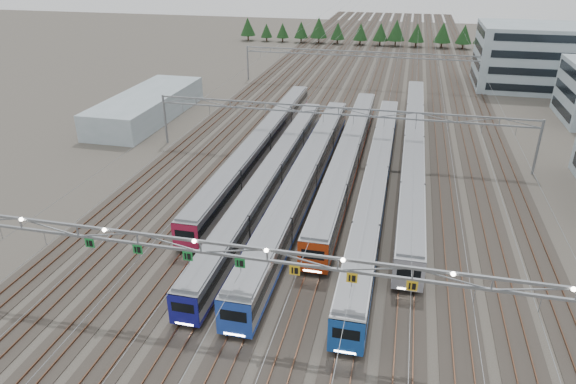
% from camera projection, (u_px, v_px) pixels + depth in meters
% --- Properties ---
extents(ground, '(400.00, 400.00, 0.00)m').
position_uv_depth(ground, '(269.00, 328.00, 43.50)').
color(ground, '#47423A').
rests_on(ground, ground).
extents(track_bed, '(54.00, 260.00, 5.42)m').
position_uv_depth(track_bed, '(371.00, 66.00, 130.58)').
color(track_bed, '#2D2823').
rests_on(track_bed, ground).
extents(train_a, '(2.90, 57.70, 3.78)m').
position_uv_depth(train_a, '(261.00, 143.00, 77.87)').
color(train_a, black).
rests_on(train_a, ground).
extents(train_b, '(2.74, 57.50, 3.56)m').
position_uv_depth(train_b, '(272.00, 175.00, 67.44)').
color(train_b, black).
rests_on(train_b, ground).
extents(train_c, '(3.07, 58.11, 4.00)m').
position_uv_depth(train_c, '(305.00, 177.00, 66.38)').
color(train_c, black).
rests_on(train_c, ground).
extents(train_d, '(3.05, 55.27, 3.98)m').
position_uv_depth(train_d, '(348.00, 155.00, 73.22)').
color(train_d, black).
rests_on(train_d, ground).
extents(train_e, '(2.89, 61.99, 3.77)m').
position_uv_depth(train_e, '(376.00, 178.00, 66.36)').
color(train_e, black).
rests_on(train_e, ground).
extents(train_f, '(2.92, 68.79, 3.81)m').
position_uv_depth(train_f, '(413.00, 147.00, 76.63)').
color(train_f, black).
rests_on(train_f, ground).
extents(gantry_near, '(56.36, 0.61, 8.08)m').
position_uv_depth(gantry_near, '(266.00, 258.00, 40.33)').
color(gantry_near, gray).
rests_on(gantry_near, ground).
extents(gantry_mid, '(56.36, 0.36, 8.00)m').
position_uv_depth(gantry_mid, '(338.00, 117.00, 75.82)').
color(gantry_mid, gray).
rests_on(gantry_mid, ground).
extents(gantry_far, '(56.36, 0.36, 8.00)m').
position_uv_depth(gantry_far, '(366.00, 58.00, 115.30)').
color(gantry_far, gray).
rests_on(gantry_far, ground).
extents(depot_bldg_north, '(22.00, 18.00, 13.76)m').
position_uv_depth(depot_bldg_north, '(529.00, 57.00, 114.33)').
color(depot_bldg_north, '#90A6AC').
rests_on(depot_bldg_north, ground).
extents(west_shed, '(10.00, 30.00, 4.54)m').
position_uv_depth(west_shed, '(147.00, 106.00, 95.51)').
color(west_shed, '#90A6AC').
rests_on(west_shed, ground).
extents(treeline, '(81.20, 5.60, 7.02)m').
position_uv_depth(treeline, '(359.00, 31.00, 165.11)').
color(treeline, '#332114').
rests_on(treeline, ground).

